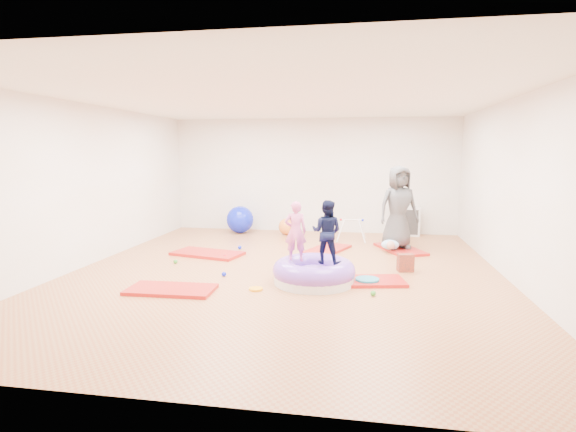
# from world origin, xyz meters

# --- Properties ---
(room) EXTENTS (7.01, 8.01, 2.81)m
(room) POSITION_xyz_m (0.00, 0.00, 1.40)
(room) COLOR #A77747
(room) RESTS_ON ground
(gym_mat_front_left) EXTENTS (1.24, 0.65, 0.05)m
(gym_mat_front_left) POSITION_xyz_m (-1.43, -1.28, 0.03)
(gym_mat_front_left) COLOR #B91700
(gym_mat_front_left) RESTS_ON ground
(gym_mat_mid_left) EXTENTS (1.45, 0.96, 0.06)m
(gym_mat_mid_left) POSITION_xyz_m (-1.70, 1.01, 0.03)
(gym_mat_mid_left) COLOR #B91700
(gym_mat_mid_left) RESTS_ON ground
(gym_mat_center_back) EXTENTS (0.96, 1.29, 0.05)m
(gym_mat_center_back) POSITION_xyz_m (0.56, 1.79, 0.02)
(gym_mat_center_back) COLOR #B91700
(gym_mat_center_back) RESTS_ON ground
(gym_mat_right) EXTENTS (1.30, 0.82, 0.05)m
(gym_mat_right) POSITION_xyz_m (1.29, -0.39, 0.03)
(gym_mat_right) COLOR #B91700
(gym_mat_right) RESTS_ON ground
(gym_mat_rear_right) EXTENTS (1.05, 1.38, 0.05)m
(gym_mat_rear_right) POSITION_xyz_m (2.01, 2.06, 0.03)
(gym_mat_rear_right) COLOR #B91700
(gym_mat_rear_right) RESTS_ON ground
(inflatable_cushion) EXTENTS (1.25, 1.25, 0.40)m
(inflatable_cushion) POSITION_xyz_m (0.54, -0.53, 0.15)
(inflatable_cushion) COLOR silver
(inflatable_cushion) RESTS_ON ground
(child_pink) EXTENTS (0.37, 0.27, 0.92)m
(child_pink) POSITION_xyz_m (0.24, -0.45, 0.82)
(child_pink) COLOR #D75B95
(child_pink) RESTS_ON inflatable_cushion
(child_navy) EXTENTS (0.52, 0.44, 0.96)m
(child_navy) POSITION_xyz_m (0.72, -0.52, 0.84)
(child_navy) COLOR black
(child_navy) RESTS_ON inflatable_cushion
(adult_caregiver) EXTENTS (0.95, 0.78, 1.66)m
(adult_caregiver) POSITION_xyz_m (1.95, 2.06, 0.88)
(adult_caregiver) COLOR #414142
(adult_caregiver) RESTS_ON gym_mat_rear_right
(infant) EXTENTS (0.35, 0.36, 0.21)m
(infant) POSITION_xyz_m (1.80, 1.81, 0.16)
(infant) COLOR #A0CBF2
(infant) RESTS_ON gym_mat_rear_right
(ball_pit_balls) EXTENTS (3.52, 2.71, 0.08)m
(ball_pit_balls) POSITION_xyz_m (-0.53, 0.05, 0.04)
(ball_pit_balls) COLOR #37902A
(ball_pit_balls) RESTS_ON ground
(exercise_ball_blue) EXTENTS (0.67, 0.67, 0.67)m
(exercise_ball_blue) POSITION_xyz_m (-1.73, 3.45, 0.33)
(exercise_ball_blue) COLOR #0E1CD6
(exercise_ball_blue) RESTS_ON ground
(exercise_ball_orange) EXTENTS (0.40, 0.40, 0.40)m
(exercise_ball_orange) POSITION_xyz_m (-0.55, 3.41, 0.20)
(exercise_ball_orange) COLOR orange
(exercise_ball_orange) RESTS_ON ground
(infant_play_gym) EXTENTS (0.65, 0.61, 0.50)m
(infant_play_gym) POSITION_xyz_m (1.01, 2.87, 0.33)
(infant_play_gym) COLOR silver
(infant_play_gym) RESTS_ON ground
(cube_shelf) EXTENTS (0.68, 0.34, 0.68)m
(cube_shelf) POSITION_xyz_m (2.24, 3.79, 0.34)
(cube_shelf) COLOR silver
(cube_shelf) RESTS_ON ground
(balance_disc) EXTENTS (0.36, 0.36, 0.08)m
(balance_disc) POSITION_xyz_m (1.34, -0.43, 0.04)
(balance_disc) COLOR teal
(balance_disc) RESTS_ON ground
(backpack) EXTENTS (0.28, 0.21, 0.30)m
(backpack) POSITION_xyz_m (1.97, 0.39, 0.15)
(backpack) COLOR #B53215
(backpack) RESTS_ON ground
(yellow_toy) EXTENTS (0.20, 0.20, 0.03)m
(yellow_toy) POSITION_xyz_m (-0.25, -1.03, 0.02)
(yellow_toy) COLOR #FFA40E
(yellow_toy) RESTS_ON ground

